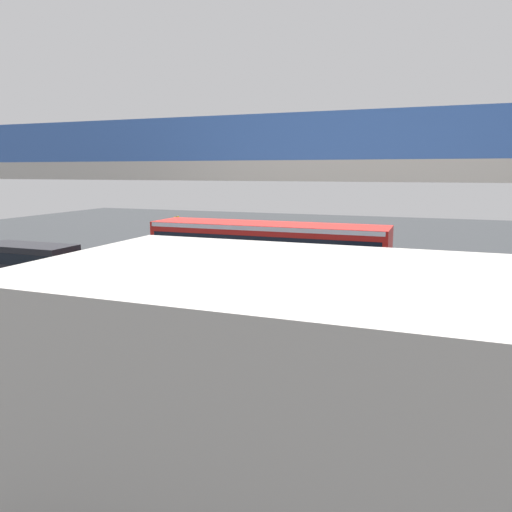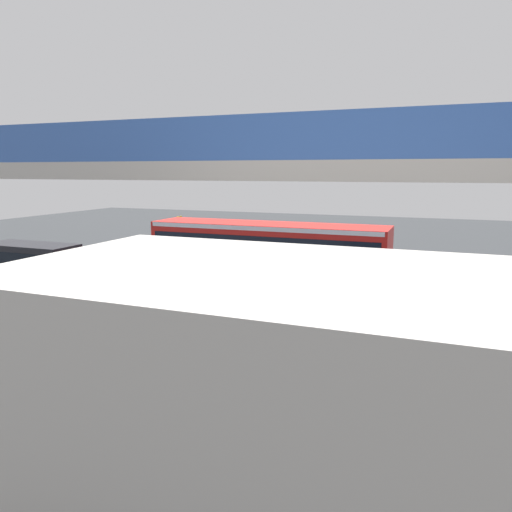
% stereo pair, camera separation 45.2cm
% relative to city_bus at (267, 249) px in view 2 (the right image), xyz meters
% --- Properties ---
extents(ground, '(80.00, 80.00, 0.00)m').
position_rel_city_bus_xyz_m(ground, '(0.50, -0.06, -1.88)').
color(ground, '#2D3033').
extents(city_bus, '(11.54, 2.85, 3.15)m').
position_rel_city_bus_xyz_m(city_bus, '(0.00, 0.00, 0.00)').
color(city_bus, red).
rests_on(city_bus, ground).
extents(parked_van, '(4.80, 2.17, 2.05)m').
position_rel_city_bus_xyz_m(parked_van, '(11.23, 3.70, -0.70)').
color(parked_van, black).
rests_on(parked_van, ground).
extents(bicycle_green, '(1.77, 0.44, 0.96)m').
position_rel_city_bus_xyz_m(bicycle_green, '(-8.92, 3.62, -1.51)').
color(bicycle_green, black).
rests_on(bicycle_green, ground).
extents(bicycle_orange, '(1.77, 0.44, 0.96)m').
position_rel_city_bus_xyz_m(bicycle_orange, '(-9.91, 2.54, -1.51)').
color(bicycle_orange, black).
rests_on(bicycle_orange, ground).
extents(pedestrian, '(0.38, 0.38, 1.79)m').
position_rel_city_bus_xyz_m(pedestrian, '(2.69, 2.58, -1.00)').
color(pedestrian, '#2D2D38').
rests_on(pedestrian, ground).
extents(traffic_sign, '(0.08, 0.60, 2.80)m').
position_rel_city_bus_xyz_m(traffic_sign, '(7.76, -4.90, 0.01)').
color(traffic_sign, slate).
rests_on(traffic_sign, ground).
extents(lane_dash_leftmost, '(2.00, 0.20, 0.01)m').
position_rel_city_bus_xyz_m(lane_dash_leftmost, '(-7.50, -3.13, -1.88)').
color(lane_dash_leftmost, silver).
rests_on(lane_dash_leftmost, ground).
extents(lane_dash_left, '(2.00, 0.20, 0.01)m').
position_rel_city_bus_xyz_m(lane_dash_left, '(-3.50, -3.13, -1.88)').
color(lane_dash_left, silver).
rests_on(lane_dash_left, ground).
extents(lane_dash_centre, '(2.00, 0.20, 0.01)m').
position_rel_city_bus_xyz_m(lane_dash_centre, '(0.50, -3.13, -1.88)').
color(lane_dash_centre, silver).
rests_on(lane_dash_centre, ground).
extents(lane_dash_right, '(2.00, 0.20, 0.01)m').
position_rel_city_bus_xyz_m(lane_dash_right, '(4.50, -3.13, -1.88)').
color(lane_dash_right, silver).
rests_on(lane_dash_right, ground).
extents(lane_dash_rightmost, '(2.00, 0.20, 0.01)m').
position_rel_city_bus_xyz_m(lane_dash_rightmost, '(8.50, -3.13, -1.88)').
color(lane_dash_rightmost, silver).
rests_on(lane_dash_rightmost, ground).
extents(pedestrian_overpass, '(28.22, 2.60, 6.99)m').
position_rel_city_bus_xyz_m(pedestrian_overpass, '(0.50, 9.26, 3.32)').
color(pedestrian_overpass, '#B2ADA5').
rests_on(pedestrian_overpass, ground).
extents(station_building, '(9.00, 5.04, 4.20)m').
position_rel_city_bus_xyz_m(station_building, '(-5.94, 14.94, 0.22)').
color(station_building, '#B2ADA5').
rests_on(station_building, ground).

